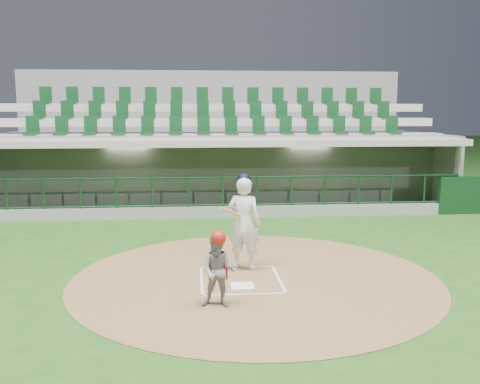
% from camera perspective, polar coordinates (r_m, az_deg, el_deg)
% --- Properties ---
extents(ground, '(120.00, 120.00, 0.00)m').
position_cam_1_polar(ground, '(10.80, -0.10, -8.92)').
color(ground, '#1F4914').
rests_on(ground, ground).
extents(dirt_circle, '(7.20, 7.20, 0.01)m').
position_cam_1_polar(dirt_circle, '(10.64, 1.62, -9.16)').
color(dirt_circle, brown).
rests_on(dirt_circle, ground).
extents(home_plate, '(0.43, 0.43, 0.02)m').
position_cam_1_polar(home_plate, '(10.13, 0.24, -9.99)').
color(home_plate, white).
rests_on(home_plate, dirt_circle).
extents(batter_box_chalk, '(1.55, 1.80, 0.01)m').
position_cam_1_polar(batter_box_chalk, '(10.51, 0.04, -9.32)').
color(batter_box_chalk, white).
rests_on(batter_box_chalk, ground).
extents(dugout_structure, '(16.40, 3.70, 3.00)m').
position_cam_1_polar(dugout_structure, '(18.26, -1.73, 1.38)').
color(dugout_structure, gray).
rests_on(dugout_structure, ground).
extents(seating_deck, '(17.00, 6.72, 5.15)m').
position_cam_1_polar(seating_deck, '(21.27, -2.61, 3.65)').
color(seating_deck, slate).
rests_on(seating_deck, ground).
extents(batter, '(0.95, 0.99, 2.01)m').
position_cam_1_polar(batter, '(10.97, 0.41, -3.20)').
color(batter, white).
rests_on(batter, dirt_circle).
extents(catcher, '(0.68, 0.58, 1.31)m').
position_cam_1_polar(catcher, '(8.97, -2.31, -8.26)').
color(catcher, gray).
rests_on(catcher, dirt_circle).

